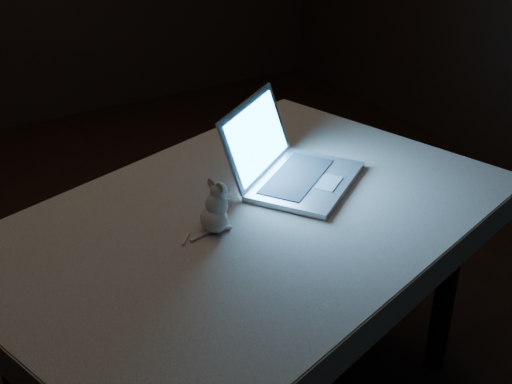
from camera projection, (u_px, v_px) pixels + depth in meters
floor at (198, 310)px, 3.04m from camera, size 5.00×5.00×0.00m
table at (250, 321)px, 2.34m from camera, size 1.78×1.41×0.83m
tablecloth at (225, 240)px, 2.10m from camera, size 2.00×1.81×0.11m
laptop at (307, 147)px, 2.24m from camera, size 0.53×0.52×0.27m
plush_mouse at (214, 207)px, 2.01m from camera, size 0.16×0.16×0.16m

